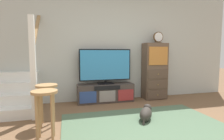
% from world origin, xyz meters
% --- Properties ---
extents(back_wall, '(6.40, 0.12, 2.70)m').
position_xyz_m(back_wall, '(0.00, 2.46, 1.35)').
color(back_wall, '#B2B7B2').
rests_on(back_wall, ground_plane).
extents(area_rug, '(2.60, 1.80, 0.01)m').
position_xyz_m(area_rug, '(0.00, 0.60, 0.01)').
color(area_rug, '#4C664C').
rests_on(area_rug, ground_plane).
extents(media_console, '(1.33, 0.38, 0.43)m').
position_xyz_m(media_console, '(-0.30, 2.19, 0.21)').
color(media_console, '#423833').
rests_on(media_console, ground_plane).
extents(television, '(1.23, 0.22, 0.82)m').
position_xyz_m(television, '(-0.30, 2.22, 0.87)').
color(television, black).
rests_on(television, media_console).
extents(side_cabinet, '(0.58, 0.38, 1.41)m').
position_xyz_m(side_cabinet, '(0.98, 2.20, 0.70)').
color(side_cabinet, brown).
rests_on(side_cabinet, ground_plane).
extents(desk_clock, '(0.25, 0.08, 0.28)m').
position_xyz_m(desk_clock, '(1.05, 2.19, 1.55)').
color(desk_clock, '#4C3823').
rests_on(desk_clock, side_cabinet).
extents(staircase, '(1.00, 1.36, 2.20)m').
position_xyz_m(staircase, '(-2.24, 2.20, 0.37)').
color(staircase, white).
rests_on(staircase, ground_plane).
extents(bar_stool_near, '(0.34, 0.34, 0.67)m').
position_xyz_m(bar_stool_near, '(-1.49, 0.57, 0.51)').
color(bar_stool_near, '#A37A4C').
rests_on(bar_stool_near, ground_plane).
extents(bar_stool_far, '(0.34, 0.34, 0.66)m').
position_xyz_m(bar_stool_far, '(-1.51, 1.09, 0.50)').
color(bar_stool_far, '#A37A4C').
rests_on(bar_stool_far, ground_plane).
extents(dog, '(0.41, 0.49, 0.23)m').
position_xyz_m(dog, '(0.13, 0.89, 0.12)').
color(dog, '#332D28').
rests_on(dog, ground_plane).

